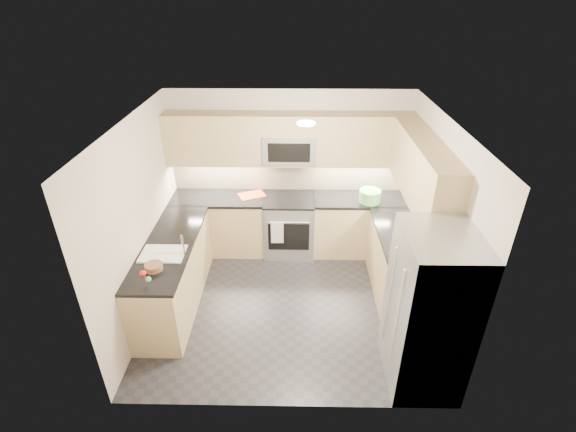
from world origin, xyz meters
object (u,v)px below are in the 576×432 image
object	(u,v)px
gas_range	(289,226)
fruit_basket	(154,267)
refrigerator	(429,311)
utensil_bowl	(370,196)
microwave	(289,148)
cutting_board	(252,195)

from	to	relation	value
gas_range	fruit_basket	size ratio (longest dim) A/B	4.56
fruit_basket	gas_range	bearing A→B (deg)	50.29
refrigerator	utensil_bowl	size ratio (longest dim) A/B	5.63
refrigerator	utensil_bowl	world-z (taller)	refrigerator
gas_range	refrigerator	xyz separation A→B (m)	(1.45, -2.43, 0.45)
microwave	fruit_basket	world-z (taller)	microwave
gas_range	cutting_board	world-z (taller)	cutting_board
refrigerator	utensil_bowl	xyz separation A→B (m)	(-0.24, 2.34, 0.13)
refrigerator	fruit_basket	xyz separation A→B (m)	(-2.97, 0.60, 0.08)
refrigerator	cutting_board	size ratio (longest dim) A/B	4.71
microwave	cutting_board	distance (m)	0.95
gas_range	fruit_basket	xyz separation A→B (m)	(-1.52, -1.83, 0.52)
utensil_bowl	fruit_basket	xyz separation A→B (m)	(-2.72, -1.74, -0.06)
utensil_bowl	cutting_board	world-z (taller)	utensil_bowl
refrigerator	cutting_board	distance (m)	3.23
utensil_bowl	fruit_basket	size ratio (longest dim) A/B	1.60
utensil_bowl	cutting_board	bearing A→B (deg)	174.47
microwave	refrigerator	world-z (taller)	microwave
refrigerator	fruit_basket	bearing A→B (deg)	168.59
microwave	refrigerator	distance (m)	3.04
refrigerator	utensil_bowl	distance (m)	2.36
microwave	fruit_basket	bearing A→B (deg)	-127.85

